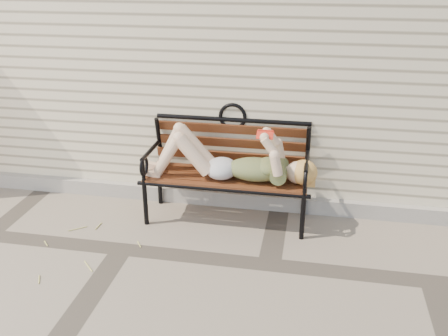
# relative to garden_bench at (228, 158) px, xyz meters

# --- Properties ---
(ground) EXTENTS (80.00, 80.00, 0.00)m
(ground) POSITION_rel_garden_bench_xyz_m (-0.77, -0.77, -0.59)
(ground) COLOR #7B6E5F
(ground) RESTS_ON ground
(house_wall) EXTENTS (8.00, 4.00, 3.00)m
(house_wall) POSITION_rel_garden_bench_xyz_m (-0.77, 2.23, 0.91)
(house_wall) COLOR beige
(house_wall) RESTS_ON ground
(foundation_strip) EXTENTS (8.00, 0.10, 0.15)m
(foundation_strip) POSITION_rel_garden_bench_xyz_m (-0.77, 0.20, -0.51)
(foundation_strip) COLOR #ABA59A
(foundation_strip) RESTS_ON ground
(garden_bench) EXTENTS (1.62, 0.64, 1.05)m
(garden_bench) POSITION_rel_garden_bench_xyz_m (0.00, 0.00, 0.00)
(garden_bench) COLOR black
(garden_bench) RESTS_ON ground
(reading_woman) EXTENTS (1.52, 0.35, 0.48)m
(reading_woman) POSITION_rel_garden_bench_xyz_m (0.01, -0.13, 0.04)
(reading_woman) COLOR #093141
(reading_woman) RESTS_ON ground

